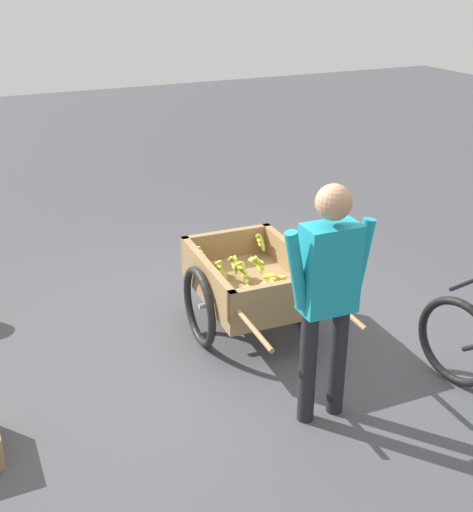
{
  "coord_description": "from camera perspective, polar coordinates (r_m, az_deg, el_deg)",
  "views": [
    {
      "loc": [
        -3.83,
        1.68,
        2.71
      ],
      "look_at": [
        0.07,
        -0.12,
        0.75
      ],
      "focal_mm": 44.27,
      "sensor_mm": 36.0,
      "label": 1
    }
  ],
  "objects": [
    {
      "name": "ground_plane",
      "position": [
        4.98,
        -0.9,
        -8.39
      ],
      "size": [
        24.0,
        24.0,
        0.0
      ],
      "primitive_type": "plane",
      "color": "#47474C"
    },
    {
      "name": "fruit_cart",
      "position": [
        4.99,
        1.34,
        -2.5
      ],
      "size": [
        1.68,
        0.97,
        0.71
      ],
      "color": "#937047",
      "rests_on": "ground"
    },
    {
      "name": "vendor_person",
      "position": [
        3.85,
        8.28,
        -2.72
      ],
      "size": [
        0.22,
        0.61,
        1.6
      ],
      "color": "black",
      "rests_on": "ground"
    }
  ]
}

